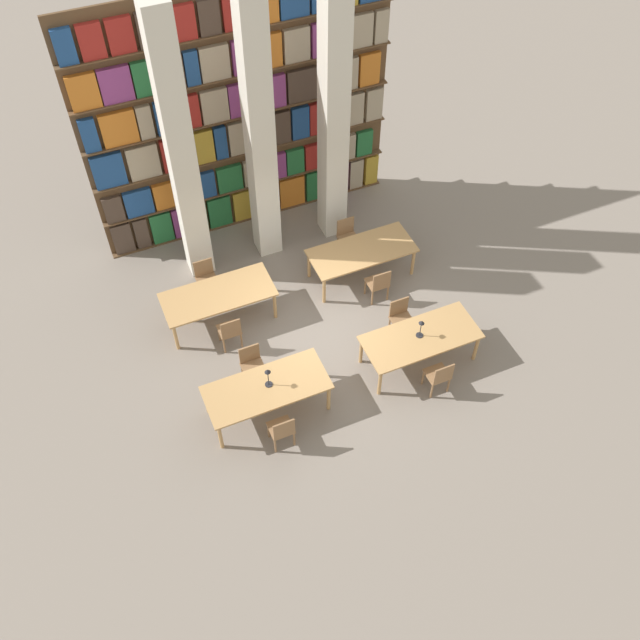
{
  "coord_description": "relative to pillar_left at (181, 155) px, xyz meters",
  "views": [
    {
      "loc": [
        -3.5,
        -8.27,
        11.29
      ],
      "look_at": [
        0.0,
        -0.13,
        0.68
      ],
      "focal_mm": 40.0,
      "sensor_mm": 36.0,
      "label": 1
    }
  ],
  "objects": [
    {
      "name": "chair_7",
      "position": [
        3.15,
        -0.85,
        -2.52
      ],
      "size": [
        0.42,
        0.4,
        0.88
      ],
      "rotation": [
        0.0,
        0.0,
        3.14
      ],
      "color": "olive",
      "rests_on": "ground_plane"
    },
    {
      "name": "desk_lamp_0",
      "position": [
        0.11,
        -4.06,
        -1.95
      ],
      "size": [
        0.14,
        0.14,
        0.45
      ],
      "color": "#232328",
      "rests_on": "reading_table_0"
    },
    {
      "name": "chair_6",
      "position": [
        3.15,
        -2.39,
        -2.52
      ],
      "size": [
        0.42,
        0.4,
        0.88
      ],
      "color": "olive",
      "rests_on": "ground_plane"
    },
    {
      "name": "chair_4",
      "position": [
        -0.09,
        -2.38,
        -2.52
      ],
      "size": [
        0.42,
        0.4,
        0.88
      ],
      "color": "olive",
      "rests_on": "ground_plane"
    },
    {
      "name": "reading_table_0",
      "position": [
        0.05,
        -4.09,
        -2.32
      ],
      "size": [
        2.24,
        0.97,
        0.75
      ],
      "color": "tan",
      "rests_on": "ground_plane"
    },
    {
      "name": "chair_1",
      "position": [
        0.04,
        -3.32,
        -2.52
      ],
      "size": [
        0.42,
        0.4,
        0.88
      ],
      "rotation": [
        0.0,
        0.0,
        3.14
      ],
      "color": "olive",
      "rests_on": "ground_plane"
    },
    {
      "name": "reading_table_3",
      "position": [
        3.12,
        -1.62,
        -2.32
      ],
      "size": [
        2.24,
        0.97,
        0.75
      ],
      "color": "tan",
      "rests_on": "ground_plane"
    },
    {
      "name": "ground_plane",
      "position": [
        1.58,
        -2.85,
        -3.0
      ],
      "size": [
        40.0,
        40.0,
        0.0
      ],
      "primitive_type": "plane",
      "color": "gray"
    },
    {
      "name": "chair_5",
      "position": [
        -0.09,
        -0.83,
        -2.52
      ],
      "size": [
        0.42,
        0.4,
        0.88
      ],
      "rotation": [
        0.0,
        0.0,
        3.14
      ],
      "color": "olive",
      "rests_on": "ground_plane"
    },
    {
      "name": "desk_lamp_1",
      "position": [
        3.13,
        -4.13,
        -1.96
      ],
      "size": [
        0.14,
        0.14,
        0.43
      ],
      "color": "#232328",
      "rests_on": "reading_table_1"
    },
    {
      "name": "pillar_left",
      "position": [
        0.0,
        0.0,
        0.0
      ],
      "size": [
        0.5,
        0.5,
        6.0
      ],
      "color": "silver",
      "rests_on": "ground_plane"
    },
    {
      "name": "chair_0",
      "position": [
        0.04,
        -4.86,
        -2.52
      ],
      "size": [
        0.42,
        0.4,
        0.88
      ],
      "color": "olive",
      "rests_on": "ground_plane"
    },
    {
      "name": "reading_table_1",
      "position": [
        3.15,
        -4.16,
        -2.32
      ],
      "size": [
        2.24,
        0.97,
        0.75
      ],
      "color": "tan",
      "rests_on": "ground_plane"
    },
    {
      "name": "chair_2",
      "position": [
        3.15,
        -4.93,
        -2.52
      ],
      "size": [
        0.42,
        0.4,
        0.88
      ],
      "color": "olive",
      "rests_on": "ground_plane"
    },
    {
      "name": "pillar_right",
      "position": [
        3.15,
        0.0,
        0.0
      ],
      "size": [
        0.5,
        0.5,
        6.0
      ],
      "color": "silver",
      "rests_on": "ground_plane"
    },
    {
      "name": "pillar_center",
      "position": [
        1.58,
        0.0,
        0.0
      ],
      "size": [
        0.5,
        0.5,
        6.0
      ],
      "color": "silver",
      "rests_on": "ground_plane"
    },
    {
      "name": "bookshelf_bank",
      "position": [
        1.57,
        1.14,
        -0.36
      ],
      "size": [
        6.59,
        0.35,
        5.5
      ],
      "color": "brown",
      "rests_on": "ground_plane"
    },
    {
      "name": "reading_table_2",
      "position": [
        -0.05,
        -1.61,
        -2.32
      ],
      "size": [
        2.24,
        0.97,
        0.75
      ],
      "color": "tan",
      "rests_on": "ground_plane"
    },
    {
      "name": "chair_3",
      "position": [
        3.15,
        -3.39,
        -2.52
      ],
      "size": [
        0.42,
        0.4,
        0.88
      ],
      "rotation": [
        0.0,
        0.0,
        3.14
      ],
      "color": "olive",
      "rests_on": "ground_plane"
    }
  ]
}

